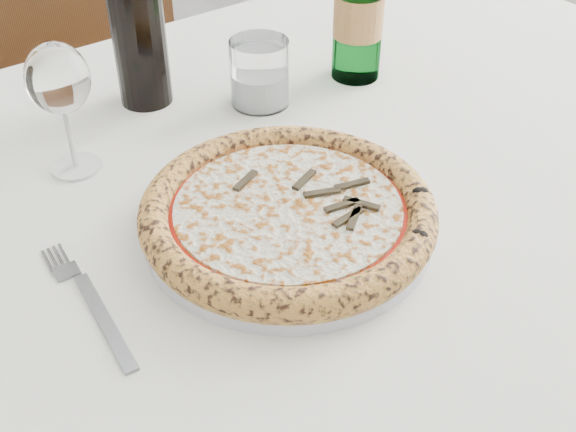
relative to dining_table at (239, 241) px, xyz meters
The scene contains 9 objects.
dining_table is the anchor object (origin of this frame).
chair_far 0.78m from the dining_table, 82.68° to the left, with size 0.59×0.59×0.93m.
plate 0.13m from the dining_table, 90.00° to the right, with size 0.31×0.31×0.02m.
pizza 0.15m from the dining_table, 90.00° to the right, with size 0.31×0.31×0.03m.
fork 0.24m from the dining_table, 160.30° to the right, with size 0.03×0.20×0.00m.
wine_glass 0.28m from the dining_table, 130.83° to the left, with size 0.07×0.07×0.16m.
tumbler 0.24m from the dining_table, 46.34° to the left, with size 0.08×0.08×0.09m.
beer_bottle 0.38m from the dining_table, 23.42° to the left, with size 0.07×0.07×0.27m.
wine_bottle 0.32m from the dining_table, 85.43° to the left, with size 0.07×0.07×0.29m.
Camera 1 is at (-0.25, -0.66, 1.24)m, focal length 45.00 mm.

